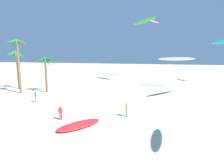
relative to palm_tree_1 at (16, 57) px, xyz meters
The scene contains 11 objects.
palm_tree_1 is the anchor object (origin of this frame).
palm_tree_2 8.11m from the palm_tree_1, ahead, with size 5.28×4.87×6.88m.
palm_tree_3 5.48m from the palm_tree_1, 42.45° to the right, with size 3.55×3.65×10.03m.
flying_kite_1 33.98m from the palm_tree_1, 19.56° to the left, with size 8.05×6.26×6.86m.
flying_kite_3 48.94m from the palm_tree_1, 26.88° to the left, with size 5.68×6.02×11.59m.
flying_kite_4 30.93m from the palm_tree_1, 35.56° to the left, with size 7.58×8.70×16.51m.
flying_kite_7 39.82m from the palm_tree_1, 48.97° to the left, with size 4.90×11.09×18.50m.
grounded_kite_0 27.72m from the palm_tree_1, 35.21° to the right, with size 4.14×5.19×0.36m.
person_foreground_walker 24.58m from the palm_tree_1, 36.72° to the right, with size 0.47×0.31×1.62m.
person_near_left 15.24m from the palm_tree_1, 37.33° to the right, with size 0.33×0.44×1.65m.
person_near_right 28.82m from the palm_tree_1, 23.20° to the right, with size 0.28×0.49×1.64m.
Camera 1 is at (5.24, 2.07, 7.18)m, focal length 29.77 mm.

